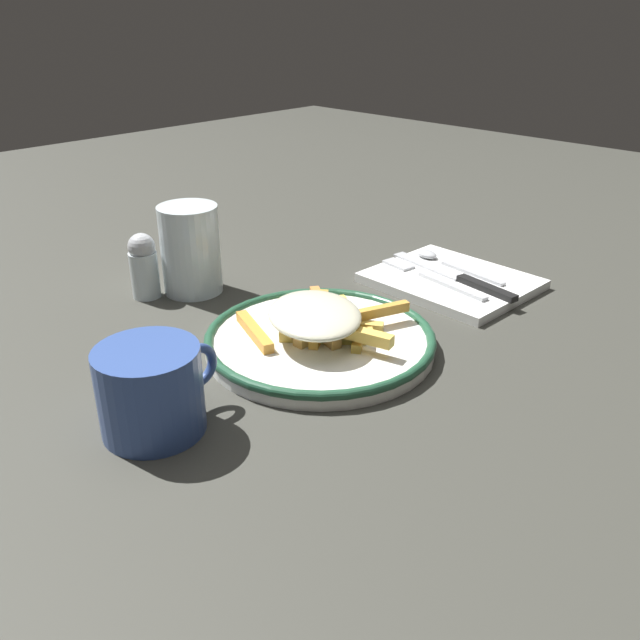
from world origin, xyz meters
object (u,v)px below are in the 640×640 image
(fork, at_px, (433,278))
(water_glass, at_px, (193,249))
(napkin, at_px, (451,281))
(fries_heap, at_px, (318,318))
(plate, at_px, (320,340))
(knife, at_px, (462,279))
(spoon, at_px, (444,261))
(coffee_mug, at_px, (150,389))
(salt_shaker, at_px, (144,265))

(fork, height_order, water_glass, water_glass)
(napkin, bearing_deg, fries_heap, 179.66)
(plate, bearing_deg, knife, -4.18)
(fork, relative_size, spoon, 1.16)
(plate, bearing_deg, water_glass, 89.14)
(fork, distance_m, knife, 0.04)
(fork, bearing_deg, coffee_mug, -178.63)
(fries_heap, xyz_separation_m, napkin, (0.25, -0.00, -0.03))
(fries_heap, relative_size, spoon, 1.22)
(fries_heap, height_order, water_glass, water_glass)
(knife, bearing_deg, salt_shaker, 137.39)
(coffee_mug, bearing_deg, spoon, 3.80)
(napkin, xyz_separation_m, knife, (-0.00, -0.02, 0.01))
(plate, xyz_separation_m, fries_heap, (-0.00, 0.00, 0.03))
(napkin, xyz_separation_m, coffee_mug, (-0.46, 0.00, 0.03))
(fries_heap, height_order, salt_shaker, salt_shaker)
(napkin, relative_size, spoon, 1.30)
(plate, xyz_separation_m, water_glass, (0.00, 0.23, 0.05))
(fries_heap, distance_m, fork, 0.23)
(water_glass, bearing_deg, fries_heap, -90.95)
(knife, height_order, coffee_mug, coffee_mug)
(knife, height_order, spoon, spoon)
(spoon, relative_size, salt_shaker, 1.79)
(plate, xyz_separation_m, knife, (0.25, -0.02, 0.00))
(plate, xyz_separation_m, spoon, (0.29, 0.04, 0.01))
(fork, distance_m, water_glass, 0.32)
(water_glass, bearing_deg, knife, -45.55)
(fries_heap, relative_size, napkin, 0.94)
(fries_heap, xyz_separation_m, knife, (0.25, -0.02, -0.02))
(plate, distance_m, salt_shaker, 0.27)
(coffee_mug, bearing_deg, water_glass, 47.09)
(napkin, distance_m, water_glass, 0.34)
(fork, xyz_separation_m, spoon, (0.06, 0.02, 0.00))
(fork, bearing_deg, salt_shaker, 138.45)
(fries_heap, height_order, coffee_mug, coffee_mug)
(plate, xyz_separation_m, salt_shaker, (-0.05, 0.26, 0.03))
(coffee_mug, bearing_deg, knife, -2.53)
(knife, xyz_separation_m, water_glass, (-0.25, 0.25, 0.04))
(fries_heap, height_order, fork, fries_heap)
(water_glass, relative_size, salt_shaker, 1.35)
(water_glass, distance_m, coffee_mug, 0.32)
(spoon, bearing_deg, salt_shaker, 146.34)
(napkin, height_order, fork, fork)
(fries_heap, xyz_separation_m, water_glass, (0.00, 0.23, 0.02))
(fork, height_order, spoon, spoon)
(plate, xyz_separation_m, fork, (0.23, 0.01, 0.00))
(knife, relative_size, spoon, 1.37)
(spoon, distance_m, salt_shaker, 0.41)
(plate, bearing_deg, napkin, 0.10)
(plate, height_order, fork, plate)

